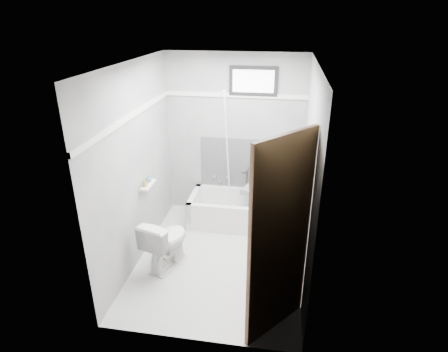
% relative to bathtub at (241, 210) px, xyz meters
% --- Properties ---
extents(floor, '(2.60, 2.60, 0.00)m').
position_rel_bathtub_xyz_m(floor, '(-0.16, -0.93, -0.21)').
color(floor, white).
rests_on(floor, ground).
extents(ceiling, '(2.60, 2.60, 0.00)m').
position_rel_bathtub_xyz_m(ceiling, '(-0.16, -0.93, 2.19)').
color(ceiling, silver).
rests_on(ceiling, floor).
extents(wall_back, '(2.00, 0.02, 2.40)m').
position_rel_bathtub_xyz_m(wall_back, '(-0.16, 0.37, 0.99)').
color(wall_back, slate).
rests_on(wall_back, floor).
extents(wall_front, '(2.00, 0.02, 2.40)m').
position_rel_bathtub_xyz_m(wall_front, '(-0.16, -2.23, 0.99)').
color(wall_front, slate).
rests_on(wall_front, floor).
extents(wall_left, '(0.02, 2.60, 2.40)m').
position_rel_bathtub_xyz_m(wall_left, '(-1.16, -0.93, 0.99)').
color(wall_left, slate).
rests_on(wall_left, floor).
extents(wall_right, '(0.02, 2.60, 2.40)m').
position_rel_bathtub_xyz_m(wall_right, '(0.84, -0.93, 0.99)').
color(wall_right, slate).
rests_on(wall_right, floor).
extents(bathtub, '(1.50, 0.70, 0.42)m').
position_rel_bathtub_xyz_m(bathtub, '(0.00, 0.00, 0.00)').
color(bathtub, white).
rests_on(bathtub, floor).
extents(office_chair, '(0.75, 0.75, 1.02)m').
position_rel_bathtub_xyz_m(office_chair, '(0.30, 0.05, 0.42)').
color(office_chair, slate).
rests_on(office_chair, bathtub).
extents(toilet, '(0.55, 0.75, 0.66)m').
position_rel_bathtub_xyz_m(toilet, '(-0.78, -1.14, 0.12)').
color(toilet, white).
rests_on(toilet, floor).
extents(door, '(0.78, 0.78, 2.00)m').
position_rel_bathtub_xyz_m(door, '(0.82, -2.21, 0.79)').
color(door, brown).
rests_on(door, floor).
extents(window, '(0.66, 0.04, 0.40)m').
position_rel_bathtub_xyz_m(window, '(0.09, 0.36, 1.81)').
color(window, black).
rests_on(window, wall_back).
extents(backerboard, '(1.50, 0.02, 0.78)m').
position_rel_bathtub_xyz_m(backerboard, '(0.09, 0.36, 0.59)').
color(backerboard, '#4C4C4F').
rests_on(backerboard, wall_back).
extents(trim_back, '(2.00, 0.02, 0.06)m').
position_rel_bathtub_xyz_m(trim_back, '(-0.16, 0.36, 1.61)').
color(trim_back, white).
rests_on(trim_back, wall_back).
extents(trim_left, '(0.02, 2.60, 0.06)m').
position_rel_bathtub_xyz_m(trim_left, '(-1.15, -0.93, 1.61)').
color(trim_left, white).
rests_on(trim_left, wall_left).
extents(pole, '(0.02, 0.61, 1.87)m').
position_rel_bathtub_xyz_m(pole, '(-0.23, 0.13, 0.84)').
color(pole, white).
rests_on(pole, bathtub).
extents(shelf, '(0.10, 0.32, 0.02)m').
position_rel_bathtub_xyz_m(shelf, '(-1.09, -0.78, 0.69)').
color(shelf, white).
rests_on(shelf, wall_left).
extents(soap_bottle_a, '(0.07, 0.07, 0.11)m').
position_rel_bathtub_xyz_m(soap_bottle_a, '(-1.10, -0.86, 0.76)').
color(soap_bottle_a, '#9E8C4F').
rests_on(soap_bottle_a, shelf).
extents(soap_bottle_b, '(0.10, 0.10, 0.10)m').
position_rel_bathtub_xyz_m(soap_bottle_b, '(-1.10, -0.72, 0.75)').
color(soap_bottle_b, slate).
rests_on(soap_bottle_b, shelf).
extents(faucet, '(0.26, 0.10, 0.16)m').
position_rel_bathtub_xyz_m(faucet, '(-0.36, 0.34, 0.34)').
color(faucet, silver).
rests_on(faucet, wall_back).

